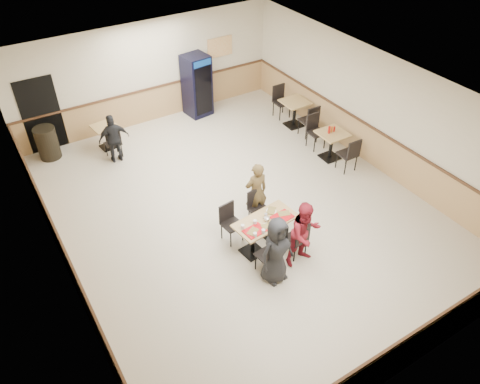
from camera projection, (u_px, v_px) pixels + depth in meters
ground at (239, 208)px, 11.08m from camera, size 10.00×10.00×0.00m
room_shell at (245, 121)px, 13.15m from camera, size 10.00×10.00×10.00m
main_table at (265, 229)px, 9.82m from camera, size 1.41×0.82×0.72m
main_chairs at (263, 231)px, 9.81m from camera, size 1.36×1.70×0.91m
diner_woman_left at (276, 250)px, 8.94m from camera, size 0.79×0.56×1.52m
diner_woman_right at (305, 234)px, 9.32m from camera, size 0.73×0.57×1.49m
diner_man_opposite at (256, 192)px, 10.37m from camera, size 0.58×0.41×1.49m
lone_diner at (114, 139)px, 12.23m from camera, size 0.83×0.40×1.37m
tabletop_clutter at (267, 222)px, 9.58m from camera, size 1.19×0.66×0.12m
side_table_near at (332, 141)px, 12.44m from camera, size 0.74×0.74×0.78m
side_table_near_chair_south at (347, 153)px, 12.03m from camera, size 0.47×0.47×0.99m
side_table_near_chair_north at (317, 132)px, 12.87m from camera, size 0.47×0.47×0.99m
side_table_far at (295, 110)px, 13.78m from camera, size 0.76×0.76×0.80m
side_table_far_chair_south at (308, 120)px, 13.37m from camera, size 0.48×0.48×1.01m
side_table_far_chair_north at (282, 102)px, 14.22m from camera, size 0.48×0.48×1.01m
condiment_caddy at (331, 129)px, 12.24m from camera, size 0.23×0.06×0.20m
back_table at (106, 133)px, 12.89m from camera, size 0.71×0.71×0.68m
back_table_chair_lone at (113, 143)px, 12.54m from camera, size 0.44×0.44×0.86m
pepsi_cooler at (197, 86)px, 14.12m from camera, size 0.79×0.80×1.88m
trash_bin at (47, 143)px, 12.51m from camera, size 0.57×0.57×0.89m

